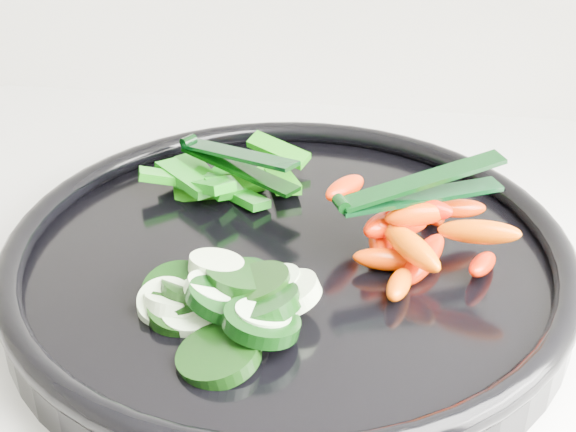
# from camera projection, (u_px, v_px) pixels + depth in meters

# --- Properties ---
(veggie_tray) EXTENTS (0.42, 0.42, 0.04)m
(veggie_tray) POSITION_uv_depth(u_px,v_px,m) (288.00, 261.00, 0.53)
(veggie_tray) COLOR black
(veggie_tray) RESTS_ON counter
(cucumber_pile) EXTENTS (0.12, 0.13, 0.04)m
(cucumber_pile) POSITION_uv_depth(u_px,v_px,m) (218.00, 301.00, 0.47)
(cucumber_pile) COLOR black
(cucumber_pile) RESTS_ON veggie_tray
(carrot_pile) EXTENTS (0.13, 0.14, 0.05)m
(carrot_pile) POSITION_uv_depth(u_px,v_px,m) (411.00, 231.00, 0.52)
(carrot_pile) COLOR #FF3E00
(carrot_pile) RESTS_ON veggie_tray
(pepper_pile) EXTENTS (0.12, 0.11, 0.04)m
(pepper_pile) POSITION_uv_depth(u_px,v_px,m) (226.00, 180.00, 0.60)
(pepper_pile) COLOR #0A6B0A
(pepper_pile) RESTS_ON veggie_tray
(tong_carrot) EXTENTS (0.11, 0.06, 0.02)m
(tong_carrot) POSITION_uv_depth(u_px,v_px,m) (417.00, 189.00, 0.51)
(tong_carrot) COLOR black
(tong_carrot) RESTS_ON carrot_pile
(tong_pepper) EXTENTS (0.10, 0.07, 0.02)m
(tong_pepper) POSITION_uv_depth(u_px,v_px,m) (235.00, 160.00, 0.59)
(tong_pepper) COLOR black
(tong_pepper) RESTS_ON pepper_pile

